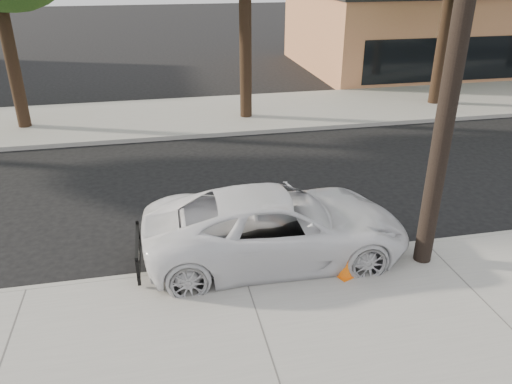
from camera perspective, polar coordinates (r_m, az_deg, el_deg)
ground at (r=11.86m, az=-3.57°, el=-3.23°), size 120.00×120.00×0.00m
near_sidewalk at (r=8.34m, az=1.03°, el=-16.73°), size 90.00×4.40×0.15m
far_sidewalk at (r=19.69m, az=-7.32°, el=8.65°), size 90.00×5.00×0.15m
curb_near at (r=10.04m, az=-1.77°, el=-8.47°), size 90.00×0.12×0.16m
building_main at (r=31.77m, az=22.52°, el=16.91°), size 18.00×10.00×4.00m
utility_pole at (r=9.18m, az=22.44°, el=17.53°), size 1.40×0.34×9.00m
police_cruiser at (r=10.09m, az=2.38°, el=-3.88°), size 5.38×2.58×1.48m
traffic_cone at (r=9.63m, az=10.27°, el=-7.60°), size 0.48×0.48×0.71m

